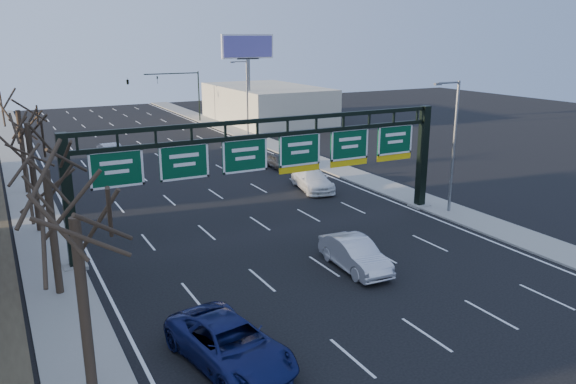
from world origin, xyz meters
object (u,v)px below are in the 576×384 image
car_silver_sedan (355,254)px  car_white_wagon (312,180)px  sign_gantry (275,160)px  car_blue_suv (230,344)px

car_silver_sedan → car_white_wagon: size_ratio=0.90×
sign_gantry → car_silver_sedan: bearing=-81.2°
car_white_wagon → car_blue_suv: bearing=-117.2°
sign_gantry → car_blue_suv: size_ratio=4.08×
car_blue_suv → car_silver_sedan: (9.16, 5.19, -0.02)m
sign_gantry → car_white_wagon: 11.15m
car_white_wagon → sign_gantry: bearing=-122.7°
car_blue_suv → car_silver_sedan: size_ratio=1.21×
car_white_wagon → car_silver_sedan: bearing=-102.2°
car_blue_suv → car_white_wagon: bearing=42.6°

